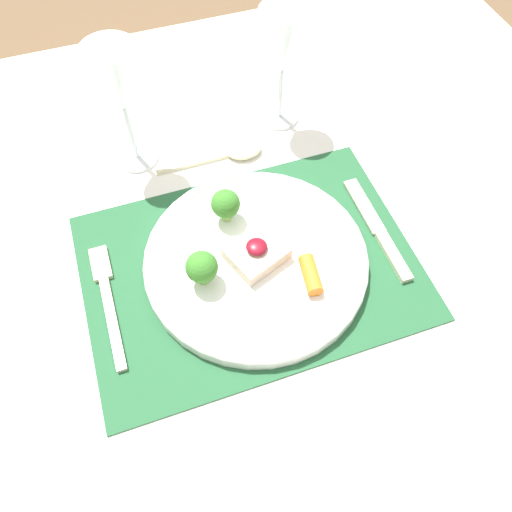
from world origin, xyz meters
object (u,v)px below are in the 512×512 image
(wine_glass_near, at_px, (283,46))
(fork, at_px, (107,296))
(spoon, at_px, (236,151))
(dinner_plate, at_px, (254,258))
(knife, at_px, (381,234))
(wine_glass_far, at_px, (117,84))

(wine_glass_near, bearing_deg, fork, -143.09)
(fork, distance_m, spoon, 0.30)
(dinner_plate, height_order, wine_glass_near, wine_glass_near)
(dinner_plate, distance_m, fork, 0.19)
(dinner_plate, xyz_separation_m, fork, (-0.19, 0.01, -0.01))
(spoon, bearing_deg, dinner_plate, -98.55)
(dinner_plate, relative_size, knife, 1.63)
(fork, relative_size, knife, 1.00)
(dinner_plate, bearing_deg, spoon, 79.38)
(spoon, bearing_deg, knife, -54.58)
(dinner_plate, distance_m, wine_glass_far, 0.29)
(fork, bearing_deg, dinner_plate, -4.36)
(fork, bearing_deg, spoon, 38.73)
(dinner_plate, xyz_separation_m, wine_glass_near, (0.13, 0.26, 0.12))
(dinner_plate, relative_size, fork, 1.63)
(fork, height_order, wine_glass_far, wine_glass_far)
(fork, bearing_deg, wine_glass_far, 69.06)
(spoon, height_order, wine_glass_far, wine_glass_far)
(spoon, height_order, wine_glass_near, wine_glass_near)
(dinner_plate, distance_m, spoon, 0.21)
(spoon, relative_size, wine_glass_far, 0.86)
(wine_glass_near, height_order, wine_glass_far, wine_glass_far)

